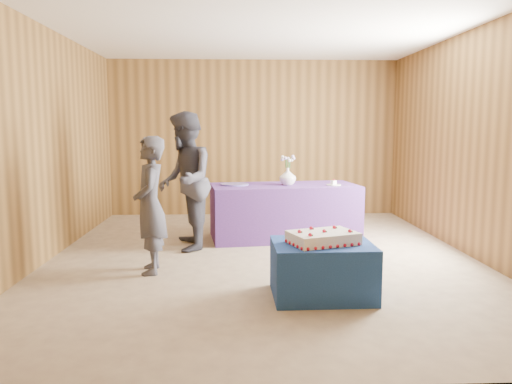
{
  "coord_description": "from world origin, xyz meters",
  "views": [
    {
      "loc": [
        -0.31,
        -5.79,
        1.54
      ],
      "look_at": [
        -0.07,
        0.1,
        0.77
      ],
      "focal_mm": 35.0,
      "sensor_mm": 36.0,
      "label": 1
    }
  ],
  "objects": [
    {
      "name": "serving_table",
      "position": [
        0.36,
        1.05,
        0.38
      ],
      "size": [
        2.1,
        1.14,
        0.75
      ],
      "primitive_type": "cube",
      "rotation": [
        0.0,
        0.0,
        0.12
      ],
      "color": "#582F82",
      "rests_on": "ground"
    },
    {
      "name": "knife",
      "position": [
        1.08,
        0.86,
        0.75
      ],
      "size": [
        0.26,
        0.05,
        0.0
      ],
      "primitive_type": "cube",
      "rotation": [
        0.0,
        0.0,
        0.11
      ],
      "color": "silver",
      "rests_on": "serving_table"
    },
    {
      "name": "guest_left",
      "position": [
        -1.22,
        -0.56,
        0.73
      ],
      "size": [
        0.42,
        0.57,
        1.45
      ],
      "primitive_type": "imported",
      "rotation": [
        0.0,
        0.0,
        -1.42
      ],
      "color": "#393943",
      "rests_on": "ground"
    },
    {
      "name": "flower_spray",
      "position": [
        0.4,
        1.02,
        1.12
      ],
      "size": [
        0.2,
        0.2,
        0.16
      ],
      "color": "#265B24",
      "rests_on": "vase"
    },
    {
      "name": "platter",
      "position": [
        -0.33,
        1.05,
        0.76
      ],
      "size": [
        0.43,
        0.43,
        0.02
      ],
      "primitive_type": "cylinder",
      "rotation": [
        0.0,
        0.0,
        0.11
      ],
      "color": "#5E4F9F",
      "rests_on": "serving_table"
    },
    {
      "name": "cake_slice",
      "position": [
        1.03,
        0.96,
        0.79
      ],
      "size": [
        0.08,
        0.08,
        0.08
      ],
      "rotation": [
        0.0,
        0.0,
        0.55
      ],
      "color": "white",
      "rests_on": "plate"
    },
    {
      "name": "ground",
      "position": [
        0.0,
        0.0,
        0.0
      ],
      "size": [
        6.0,
        6.0,
        0.0
      ],
      "primitive_type": "plane",
      "color": "tan",
      "rests_on": "ground"
    },
    {
      "name": "cake_table",
      "position": [
        0.47,
        -1.4,
        0.25
      ],
      "size": [
        0.91,
        0.71,
        0.5
      ],
      "primitive_type": "cube",
      "rotation": [
        0.0,
        0.0,
        0.01
      ],
      "color": "navy",
      "rests_on": "ground"
    },
    {
      "name": "vase",
      "position": [
        0.4,
        1.02,
        0.87
      ],
      "size": [
        0.29,
        0.29,
        0.24
      ],
      "primitive_type": "imported",
      "rotation": [
        0.0,
        0.0,
        0.36
      ],
      "color": "silver",
      "rests_on": "serving_table"
    },
    {
      "name": "sheet_cake",
      "position": [
        0.47,
        -1.42,
        0.55
      ],
      "size": [
        0.71,
        0.59,
        0.14
      ],
      "rotation": [
        0.0,
        0.0,
        0.34
      ],
      "color": "white",
      "rests_on": "cake_table"
    },
    {
      "name": "plate",
      "position": [
        1.03,
        0.96,
        0.76
      ],
      "size": [
        0.26,
        0.26,
        0.01
      ],
      "primitive_type": "cylinder",
      "rotation": [
        0.0,
        0.0,
        0.38
      ],
      "color": "silver",
      "rests_on": "serving_table"
    },
    {
      "name": "room_shell",
      "position": [
        0.0,
        0.0,
        1.8
      ],
      "size": [
        5.04,
        6.04,
        2.72
      ],
      "color": "brown",
      "rests_on": "ground"
    },
    {
      "name": "guest_right",
      "position": [
        -0.95,
        0.45,
        0.87
      ],
      "size": [
        0.75,
        0.91,
        1.74
      ],
      "primitive_type": "imported",
      "rotation": [
        0.0,
        0.0,
        -1.46
      ],
      "color": "#35353F",
      "rests_on": "ground"
    }
  ]
}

